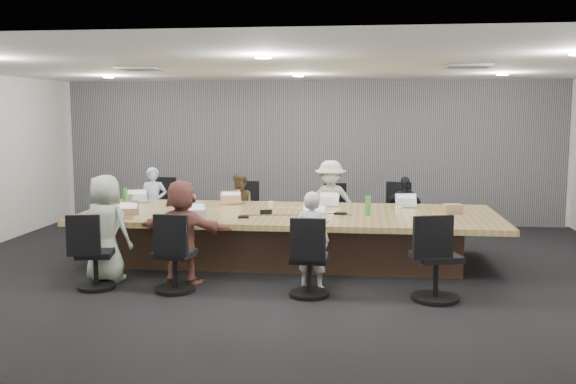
# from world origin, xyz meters

# --- Properties ---
(floor) EXTENTS (10.00, 8.00, 0.00)m
(floor) POSITION_xyz_m (0.00, 0.00, 0.00)
(floor) COLOR black
(floor) RESTS_ON ground
(ceiling) EXTENTS (10.00, 8.00, 0.00)m
(ceiling) POSITION_xyz_m (0.00, 0.00, 2.80)
(ceiling) COLOR white
(ceiling) RESTS_ON wall_back
(wall_back) EXTENTS (10.00, 0.00, 2.80)m
(wall_back) POSITION_xyz_m (0.00, 4.00, 1.40)
(wall_back) COLOR beige
(wall_back) RESTS_ON ground
(wall_front) EXTENTS (10.00, 0.00, 2.80)m
(wall_front) POSITION_xyz_m (0.00, -4.00, 1.40)
(wall_front) COLOR beige
(wall_front) RESTS_ON ground
(curtain) EXTENTS (9.80, 0.04, 2.80)m
(curtain) POSITION_xyz_m (0.00, 3.92, 1.40)
(curtain) COLOR slate
(curtain) RESTS_ON ground
(conference_table) EXTENTS (6.00, 2.20, 0.74)m
(conference_table) POSITION_xyz_m (0.00, 0.50, 0.40)
(conference_table) COLOR #452E21
(conference_table) RESTS_ON ground
(chair_0) EXTENTS (0.58, 0.58, 0.85)m
(chair_0) POSITION_xyz_m (-2.49, 2.20, 0.43)
(chair_0) COLOR black
(chair_0) RESTS_ON ground
(chair_1) EXTENTS (0.52, 0.52, 0.76)m
(chair_1) POSITION_xyz_m (-0.96, 2.20, 0.38)
(chair_1) COLOR black
(chair_1) RESTS_ON ground
(chair_2) EXTENTS (0.58, 0.58, 0.73)m
(chair_2) POSITION_xyz_m (0.53, 2.20, 0.36)
(chair_2) COLOR black
(chair_2) RESTS_ON ground
(chair_3) EXTENTS (0.65, 0.65, 0.79)m
(chair_3) POSITION_xyz_m (1.73, 2.20, 0.40)
(chair_3) COLOR black
(chair_3) RESTS_ON ground
(chair_4) EXTENTS (0.59, 0.59, 0.74)m
(chair_4) POSITION_xyz_m (-2.22, -1.20, 0.37)
(chair_4) COLOR black
(chair_4) RESTS_ON ground
(chair_5) EXTENTS (0.59, 0.59, 0.78)m
(chair_5) POSITION_xyz_m (-1.21, -1.20, 0.39)
(chair_5) COLOR black
(chair_5) RESTS_ON ground
(chair_6) EXTENTS (0.52, 0.52, 0.76)m
(chair_6) POSITION_xyz_m (0.45, -1.20, 0.38)
(chair_6) COLOR black
(chair_6) RESTS_ON ground
(chair_7) EXTENTS (0.73, 0.73, 0.87)m
(chair_7) POSITION_xyz_m (1.93, -1.20, 0.43)
(chair_7) COLOR black
(chair_7) RESTS_ON ground
(person_0) EXTENTS (0.50, 0.36, 1.25)m
(person_0) POSITION_xyz_m (-2.49, 1.85, 0.63)
(person_0) COLOR #ACB8D4
(person_0) RESTS_ON ground
(laptop_0) EXTENTS (0.35, 0.27, 0.02)m
(laptop_0) POSITION_xyz_m (-2.49, 1.30, 0.75)
(laptop_0) COLOR #B2B2B7
(laptop_0) RESTS_ON conference_table
(person_1) EXTENTS (0.59, 0.47, 1.17)m
(person_1) POSITION_xyz_m (-0.96, 1.85, 0.59)
(person_1) COLOR brown
(person_1) RESTS_ON ground
(laptop_1) EXTENTS (0.36, 0.29, 0.02)m
(laptop_1) POSITION_xyz_m (-0.96, 1.30, 0.75)
(laptop_1) COLOR #8C6647
(laptop_1) RESTS_ON conference_table
(person_2) EXTENTS (0.94, 0.58, 1.40)m
(person_2) POSITION_xyz_m (0.53, 1.85, 0.70)
(person_2) COLOR #B5BEB4
(person_2) RESTS_ON ground
(laptop_2) EXTENTS (0.32, 0.24, 0.02)m
(laptop_2) POSITION_xyz_m (0.53, 1.30, 0.75)
(laptop_2) COLOR #B2B2B7
(laptop_2) RESTS_ON conference_table
(person_3) EXTENTS (0.69, 0.34, 1.15)m
(person_3) POSITION_xyz_m (1.73, 1.85, 0.57)
(person_3) COLOR black
(person_3) RESTS_ON ground
(laptop_3) EXTENTS (0.34, 0.25, 0.02)m
(laptop_3) POSITION_xyz_m (1.73, 1.30, 0.75)
(laptop_3) COLOR #B2B2B7
(laptop_3) RESTS_ON conference_table
(person_4) EXTENTS (0.77, 0.60, 1.40)m
(person_4) POSITION_xyz_m (-2.22, -0.85, 0.70)
(person_4) COLOR #98A996
(person_4) RESTS_ON ground
(laptop_4) EXTENTS (0.33, 0.27, 0.02)m
(laptop_4) POSITION_xyz_m (-2.22, -0.30, 0.75)
(laptop_4) COLOR #8C6647
(laptop_4) RESTS_ON conference_table
(person_5) EXTENTS (1.30, 0.61, 1.35)m
(person_5) POSITION_xyz_m (-1.21, -0.85, 0.67)
(person_5) COLOR brown
(person_5) RESTS_ON ground
(laptop_5) EXTENTS (0.32, 0.23, 0.02)m
(laptop_5) POSITION_xyz_m (-1.21, -0.30, 0.75)
(laptop_5) COLOR #B2B2B7
(laptop_5) RESTS_ON conference_table
(person_6) EXTENTS (0.50, 0.39, 1.22)m
(person_6) POSITION_xyz_m (0.45, -0.85, 0.61)
(person_6) COLOR silver
(person_6) RESTS_ON ground
(laptop_6) EXTENTS (0.37, 0.28, 0.02)m
(laptop_6) POSITION_xyz_m (0.45, -0.30, 0.75)
(laptop_6) COLOR #B2B2B7
(laptop_6) RESTS_ON conference_table
(bottle_green_left) EXTENTS (0.10, 0.10, 0.27)m
(bottle_green_left) POSITION_xyz_m (-2.65, 0.95, 0.87)
(bottle_green_left) COLOR #32852E
(bottle_green_left) RESTS_ON conference_table
(bottle_green_right) EXTENTS (0.09, 0.09, 0.28)m
(bottle_green_right) POSITION_xyz_m (1.14, 0.37, 0.88)
(bottle_green_right) COLOR #32852E
(bottle_green_right) RESTS_ON conference_table
(bottle_clear) EXTENTS (0.08, 0.08, 0.25)m
(bottle_clear) POSITION_xyz_m (-1.42, 0.46, 0.86)
(bottle_clear) COLOR silver
(bottle_clear) RESTS_ON conference_table
(cup_white_far) EXTENTS (0.08, 0.08, 0.10)m
(cup_white_far) POSITION_xyz_m (-0.33, 0.93, 0.79)
(cup_white_far) COLOR white
(cup_white_far) RESTS_ON conference_table
(cup_white_near) EXTENTS (0.10, 0.10, 0.10)m
(cup_white_near) POSITION_xyz_m (1.57, 0.51, 0.79)
(cup_white_near) COLOR white
(cup_white_near) RESTS_ON conference_table
(mug_brown) EXTENTS (0.12, 0.12, 0.11)m
(mug_brown) POSITION_xyz_m (-2.65, 0.16, 0.79)
(mug_brown) COLOR brown
(mug_brown) RESTS_ON conference_table
(mic_left) EXTENTS (0.16, 0.12, 0.03)m
(mic_left) POSITION_xyz_m (-0.56, -0.08, 0.75)
(mic_left) COLOR black
(mic_left) RESTS_ON conference_table
(mic_right) EXTENTS (0.18, 0.15, 0.03)m
(mic_right) POSITION_xyz_m (0.76, 0.38, 0.76)
(mic_right) COLOR black
(mic_right) RESTS_ON conference_table
(stapler) EXTENTS (0.18, 0.09, 0.07)m
(stapler) POSITION_xyz_m (-0.30, 0.30, 0.77)
(stapler) COLOR black
(stapler) RESTS_ON conference_table
(canvas_bag) EXTENTS (0.29, 0.22, 0.14)m
(canvas_bag) POSITION_xyz_m (2.35, 0.65, 0.81)
(canvas_bag) COLOR #8F785A
(canvas_bag) RESTS_ON conference_table
(snack_packet) EXTENTS (0.22, 0.16, 0.04)m
(snack_packet) POSITION_xyz_m (2.13, 0.27, 0.76)
(snack_packet) COLOR orange
(snack_packet) RESTS_ON conference_table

